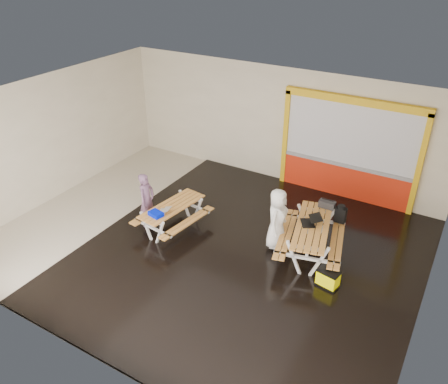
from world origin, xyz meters
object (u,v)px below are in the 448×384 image
Objects in this scene: picnic_table_right at (312,232)px; backpack at (341,214)px; fluke_bag at (328,279)px; blue_pouch at (156,214)px; laptop_left at (164,211)px; person_left at (147,200)px; dark_case at (279,245)px; picnic_table_left at (172,212)px; toolbox at (327,204)px; laptop_right at (311,221)px; person_right at (277,219)px.

picnic_table_right is 5.32× the size of backpack.
blue_pouch is at bearing -173.59° from fluke_bag.
person_left is at bearing 163.92° from laptop_left.
picnic_table_right reaches higher than dark_case.
laptop_left reaches higher than picnic_table_left.
person_left is 4.51m from toolbox.
backpack is (3.78, 1.72, 0.21)m from picnic_table_left.
picnic_table_left is 2.79m from dark_case.
dark_case is at bearing 13.71° from picnic_table_left.
blue_pouch is (-3.39, -1.41, -0.12)m from laptop_right.
picnic_table_left is 2.69m from person_right.
laptop_right reaches higher than dark_case.
backpack is (4.46, 1.86, 0.01)m from person_left.
fluke_bag is (0.82, -0.94, -0.66)m from laptop_right.
laptop_right reaches higher than laptop_left.
blue_pouch is 3.07m from dark_case.
person_left is at bearing -166.95° from picnic_table_right.
person_left is 0.97× the size of person_right.
person_left is at bearing -179.44° from fluke_bag.
picnic_table_left is at bearing -155.55° from backpack.
laptop_left is 0.77× the size of backpack.
toolbox is 0.87× the size of backpack.
picnic_table_right is 0.90m from dark_case.
laptop_right is 1.55× the size of dark_case.
dark_case is (-0.65, -0.19, -0.79)m from laptop_right.
laptop_left is at bearing -148.74° from toolbox.
person_right is at bearing -84.22° from person_left.
picnic_table_left is 5.15× the size of dark_case.
backpack is at bearing 67.71° from picnic_table_right.
backpack reaches higher than picnic_table_right.
blue_pouch is (-0.07, -0.22, 0.01)m from laptop_left.
picnic_table_left is at bearing -166.73° from picnic_table_right.
picnic_table_right is 3.58m from laptop_left.
picnic_table_right is at bearing 11.64° from dark_case.
laptop_right is (-0.07, 0.04, 0.26)m from picnic_table_right.
picnic_table_right is at bearing 13.27° from picnic_table_left.
backpack is at bearing 101.68° from fluke_bag.
dark_case is 0.74× the size of fluke_bag.
toolbox is at bearing 55.39° from dark_case.
toolbox reaches higher than fluke_bag.
person_right is at bearing 155.96° from fluke_bag.
backpack is 1.93m from fluke_bag.
person_right is 1.81m from fluke_bag.
person_right reaches higher than laptop_right.
backpack reaches higher than laptop_left.
laptop_right is 1.14× the size of fluke_bag.
person_left is 4.87m from fluke_bag.
blue_pouch is (-2.67, -1.16, -0.09)m from person_right.
fluke_bag is at bearing -96.26° from person_left.
picnic_table_left is 3.81× the size of fluke_bag.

